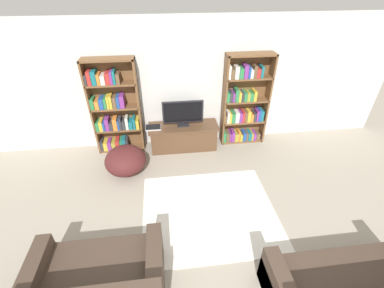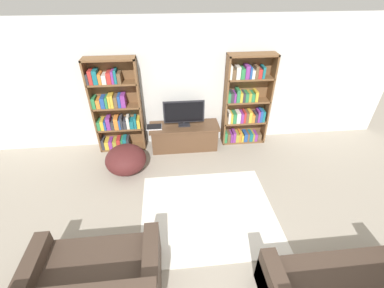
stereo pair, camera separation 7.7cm
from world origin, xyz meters
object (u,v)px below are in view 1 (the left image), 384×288
at_px(tv_stand, 184,136).
at_px(laptop, 153,127).
at_px(television, 183,113).
at_px(bookshelf_left, 114,109).
at_px(couch_left_sectional, 97,286).
at_px(beanbag_ottoman, 125,160).
at_px(bookshelf_right, 243,103).

relative_size(tv_stand, laptop, 4.62).
bearing_deg(laptop, television, 2.90).
distance_m(bookshelf_left, couch_left_sectional, 3.22).
bearing_deg(laptop, bookshelf_left, 167.70).
height_order(laptop, couch_left_sectional, couch_left_sectional).
bearing_deg(television, laptop, -177.10).
bearing_deg(couch_left_sectional, laptop, 77.70).
relative_size(television, beanbag_ottoman, 1.09).
distance_m(television, beanbag_ottoman, 1.47).
relative_size(bookshelf_right, beanbag_ottoman, 2.54).
xyz_separation_m(television, beanbag_ottoman, (-1.16, -0.70, -0.57)).
height_order(tv_stand, television, television).
bearing_deg(television, couch_left_sectional, -112.85).
bearing_deg(couch_left_sectional, beanbag_ottoman, 87.29).
relative_size(bookshelf_left, television, 2.32).
height_order(tv_stand, laptop, laptop).
bearing_deg(bookshelf_left, television, -5.47).
distance_m(tv_stand, television, 0.56).
bearing_deg(couch_left_sectional, bookshelf_left, 91.69).
distance_m(bookshelf_left, beanbag_ottoman, 1.09).
distance_m(tv_stand, couch_left_sectional, 3.26).
bearing_deg(tv_stand, beanbag_ottoman, -149.44).
bearing_deg(beanbag_ottoman, bookshelf_left, 103.64).
distance_m(tv_stand, beanbag_ottoman, 1.35).
height_order(bookshelf_left, tv_stand, bookshelf_left).
height_order(television, couch_left_sectional, television).
xyz_separation_m(bookshelf_right, couch_left_sectional, (-2.57, -3.15, -0.64)).
bearing_deg(bookshelf_left, beanbag_ottoman, -76.36).
bearing_deg(beanbag_ottoman, television, 31.15).
bearing_deg(bookshelf_right, bookshelf_left, 179.96).
xyz_separation_m(tv_stand, couch_left_sectional, (-1.27, -3.00, -0.01)).
bearing_deg(television, beanbag_ottoman, -148.85).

